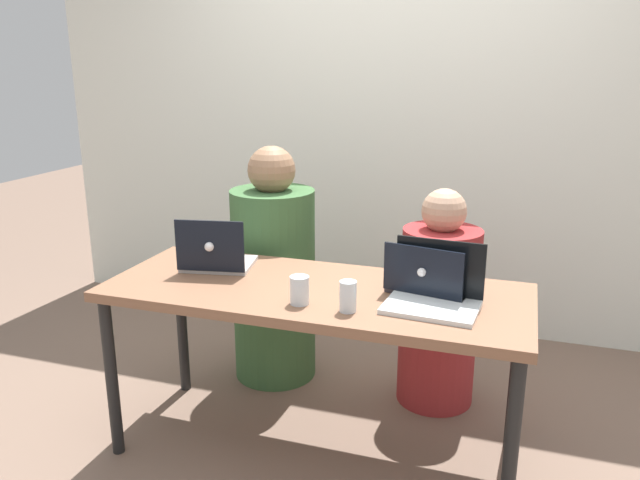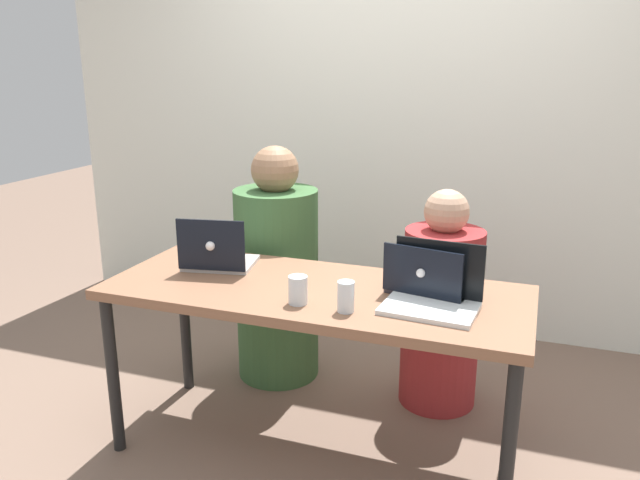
# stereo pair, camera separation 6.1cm
# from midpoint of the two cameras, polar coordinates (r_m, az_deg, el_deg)

# --- Properties ---
(ground_plane) EXTENTS (12.00, 12.00, 0.00)m
(ground_plane) POSITION_cam_midpoint_polar(r_m,az_deg,el_deg) (2.82, -1.10, -18.54)
(ground_plane) COLOR #765D4E
(back_wall) EXTENTS (4.50, 0.10, 2.60)m
(back_wall) POSITION_cam_midpoint_polar(r_m,az_deg,el_deg) (3.79, 6.55, 11.38)
(back_wall) COLOR white
(back_wall) RESTS_ON ground
(desk) EXTENTS (1.68, 0.66, 0.74)m
(desk) POSITION_cam_midpoint_polar(r_m,az_deg,el_deg) (2.50, -1.18, -5.90)
(desk) COLOR brown
(desk) RESTS_ON ground
(person_on_left) EXTENTS (0.48, 0.48, 1.21)m
(person_on_left) POSITION_cam_midpoint_polar(r_m,az_deg,el_deg) (3.20, -4.78, -3.43)
(person_on_left) COLOR #3A6336
(person_on_left) RESTS_ON ground
(person_on_right) EXTENTS (0.45, 0.45, 1.05)m
(person_on_right) POSITION_cam_midpoint_polar(r_m,az_deg,el_deg) (3.02, 10.21, -6.32)
(person_on_right) COLOR #9F2A2B
(person_on_right) RESTS_ON ground
(laptop_back_left) EXTENTS (0.33, 0.30, 0.24)m
(laptop_back_left) POSITION_cam_midpoint_polar(r_m,az_deg,el_deg) (2.72, -10.12, -1.61)
(laptop_back_left) COLOR silver
(laptop_back_left) RESTS_ON desk
(laptop_front_right) EXTENTS (0.35, 0.28, 0.23)m
(laptop_front_right) POSITION_cam_midpoint_polar(r_m,az_deg,el_deg) (2.32, 9.66, -4.79)
(laptop_front_right) COLOR silver
(laptop_front_right) RESTS_ON desk
(laptop_back_right) EXTENTS (0.35, 0.27, 0.20)m
(laptop_back_right) POSITION_cam_midpoint_polar(r_m,az_deg,el_deg) (2.43, 9.16, -3.88)
(laptop_back_right) COLOR #35333C
(laptop_back_right) RESTS_ON desk
(water_glass_center) EXTENTS (0.07, 0.07, 0.11)m
(water_glass_center) POSITION_cam_midpoint_polar(r_m,az_deg,el_deg) (2.31, -2.70, -4.76)
(water_glass_center) COLOR silver
(water_glass_center) RESTS_ON desk
(water_glass_right) EXTENTS (0.06, 0.06, 0.11)m
(water_glass_right) POSITION_cam_midpoint_polar(r_m,az_deg,el_deg) (2.24, 1.79, -5.36)
(water_glass_right) COLOR silver
(water_glass_right) RESTS_ON desk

